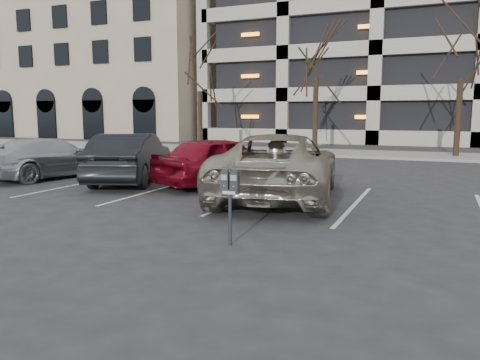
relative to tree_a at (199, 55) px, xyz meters
name	(u,v)px	position (x,y,z in m)	size (l,w,h in m)	color
ground	(268,219)	(10.00, -16.00, -5.54)	(140.00, 140.00, 0.00)	#28282B
sidewalk	(371,154)	(10.00, 0.00, -5.48)	(80.00, 4.00, 0.12)	gray
stall_lines	(247,196)	(8.60, -13.70, -5.54)	(16.90, 5.20, 0.00)	silver
office_building	(105,59)	(-18.00, 13.92, 1.95)	(26.00, 16.20, 15.00)	gray
tree_a	(199,55)	(0.00, 0.00, 0.00)	(3.38, 3.38, 7.68)	black
tree_b	(317,31)	(7.00, 0.00, 0.91)	(3.93, 3.93, 8.93)	black
tree_c	(464,28)	(14.00, 0.00, 0.58)	(3.73, 3.73, 8.48)	black
parking_meter	(230,189)	(10.05, -18.06, -4.59)	(0.32, 0.13, 1.25)	black
suv_silver	(279,166)	(9.41, -13.54, -4.71)	(3.78, 6.39, 1.67)	#AEA794
car_red	(220,161)	(7.10, -12.20, -4.79)	(1.77, 4.40, 1.50)	maroon
car_dark	(131,158)	(4.22, -12.74, -4.77)	(1.64, 4.70, 1.55)	black
car_silver	(49,158)	(1.04, -12.95, -4.86)	(1.90, 4.69, 1.36)	#B8BBC0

